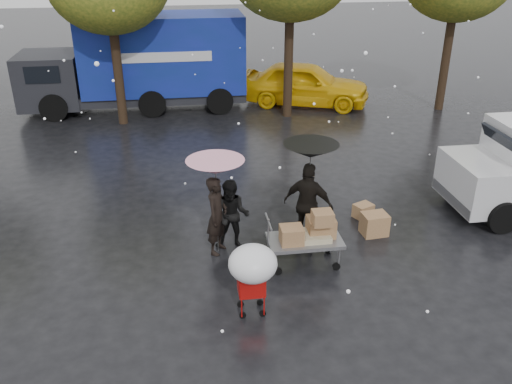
{
  "coord_description": "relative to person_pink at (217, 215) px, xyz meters",
  "views": [
    {
      "loc": [
        -1.48,
        -9.14,
        6.19
      ],
      "look_at": [
        0.01,
        1.0,
        1.27
      ],
      "focal_mm": 38.0,
      "sensor_mm": 36.0,
      "label": 1
    }
  ],
  "objects": [
    {
      "name": "ground",
      "position": [
        0.84,
        -0.83,
        -0.87
      ],
      "size": [
        90.0,
        90.0,
        0.0
      ],
      "primitive_type": "plane",
      "color": "black",
      "rests_on": "ground"
    },
    {
      "name": "person_pink",
      "position": [
        0.0,
        0.0,
        0.0
      ],
      "size": [
        0.66,
        0.75,
        1.73
      ],
      "primitive_type": "imported",
      "rotation": [
        0.0,
        0.0,
        1.07
      ],
      "color": "black",
      "rests_on": "ground"
    },
    {
      "name": "person_middle",
      "position": [
        0.32,
        0.1,
        -0.08
      ],
      "size": [
        0.9,
        0.79,
        1.58
      ],
      "primitive_type": "imported",
      "rotation": [
        0.0,
        0.0,
        -0.28
      ],
      "color": "black",
      "rests_on": "ground"
    },
    {
      "name": "person_black",
      "position": [
        1.96,
        0.07,
        0.08
      ],
      "size": [
        1.18,
        0.98,
        1.88
      ],
      "primitive_type": "imported",
      "rotation": [
        0.0,
        0.0,
        2.58
      ],
      "color": "black",
      "rests_on": "ground"
    },
    {
      "name": "umbrella_pink",
      "position": [
        0.0,
        0.0,
        1.1
      ],
      "size": [
        1.19,
        1.19,
        2.12
      ],
      "color": "#4C4C4C",
      "rests_on": "ground"
    },
    {
      "name": "umbrella_black",
      "position": [
        1.96,
        0.07,
        1.31
      ],
      "size": [
        1.16,
        1.16,
        2.33
      ],
      "color": "#4C4C4C",
      "rests_on": "ground"
    },
    {
      "name": "vendor_cart",
      "position": [
        1.79,
        -0.75,
        -0.14
      ],
      "size": [
        1.52,
        0.8,
        1.27
      ],
      "color": "slate",
      "rests_on": "ground"
    },
    {
      "name": "shopping_cart",
      "position": [
        0.42,
        -2.31,
        0.2
      ],
      "size": [
        0.84,
        0.84,
        1.46
      ],
      "color": "#AB0B09",
      "rests_on": "ground"
    },
    {
      "name": "blue_truck",
      "position": [
        -1.95,
        10.93,
        0.89
      ],
      "size": [
        8.3,
        2.6,
        3.5
      ],
      "color": "navy",
      "rests_on": "ground"
    },
    {
      "name": "box_ground_near",
      "position": [
        3.56,
        0.23,
        -0.61
      ],
      "size": [
        0.6,
        0.5,
        0.5
      ],
      "primitive_type": "cube",
      "rotation": [
        0.0,
        0.0,
        0.09
      ],
      "color": "brown",
      "rests_on": "ground"
    },
    {
      "name": "box_ground_far",
      "position": [
        3.58,
        1.05,
        -0.7
      ],
      "size": [
        0.53,
        0.48,
        0.33
      ],
      "primitive_type": "cube",
      "rotation": [
        0.0,
        0.0,
        0.42
      ],
      "color": "brown",
      "rests_on": "ground"
    },
    {
      "name": "yellow_taxi",
      "position": [
        4.29,
        10.48,
        -0.02
      ],
      "size": [
        5.35,
        3.63,
        1.69
      ],
      "primitive_type": "imported",
      "rotation": [
        0.0,
        0.0,
        1.21
      ],
      "color": "#EBB30C",
      "rests_on": "ground"
    }
  ]
}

